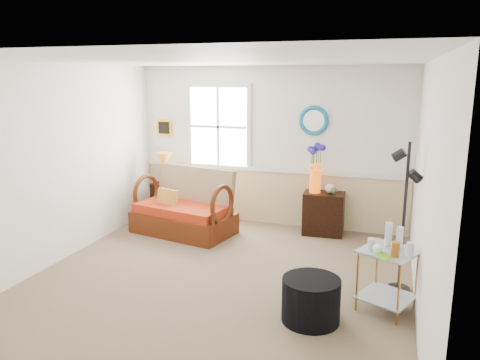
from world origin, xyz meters
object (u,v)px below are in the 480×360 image
(side_table, at_px, (387,280))
(ottoman, at_px, (311,300))
(lamp_stand, at_px, (165,201))
(loveseat, at_px, (183,202))
(floor_lamp, at_px, (404,218))
(cabinet, at_px, (324,214))

(side_table, distance_m, ottoman, 0.87)
(ottoman, bearing_deg, lamp_stand, 138.35)
(loveseat, xyz_separation_m, floor_lamp, (3.24, -1.07, 0.37))
(cabinet, height_order, floor_lamp, floor_lamp)
(floor_lamp, bearing_deg, lamp_stand, 162.06)
(lamp_stand, relative_size, floor_lamp, 0.37)
(side_table, bearing_deg, cabinet, 113.95)
(cabinet, height_order, ottoman, cabinet)
(loveseat, distance_m, ottoman, 3.19)
(lamp_stand, xyz_separation_m, ottoman, (3.02, -2.69, -0.09))
(loveseat, relative_size, ottoman, 2.60)
(loveseat, bearing_deg, lamp_stand, 148.56)
(side_table, bearing_deg, loveseat, 152.45)
(lamp_stand, relative_size, ottoman, 1.07)
(loveseat, relative_size, floor_lamp, 0.88)
(side_table, bearing_deg, floor_lamp, 76.41)
(loveseat, relative_size, cabinet, 2.31)
(cabinet, distance_m, floor_lamp, 2.11)
(lamp_stand, height_order, cabinet, cabinet)
(loveseat, distance_m, side_table, 3.51)
(lamp_stand, distance_m, ottoman, 4.04)
(cabinet, height_order, side_table, side_table)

